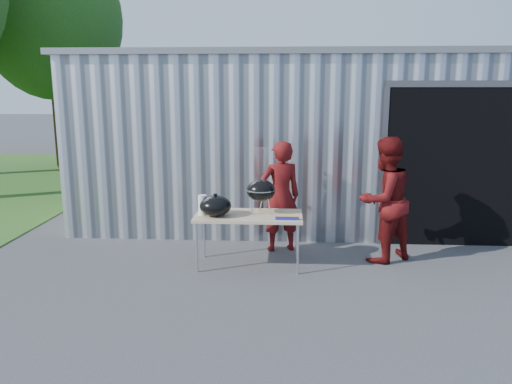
# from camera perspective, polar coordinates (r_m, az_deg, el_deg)

# --- Properties ---
(ground) EXTENTS (80.00, 80.00, 0.00)m
(ground) POSITION_cam_1_polar(r_m,az_deg,el_deg) (6.71, -1.26, -9.99)
(ground) COLOR #3E3E41
(building) EXTENTS (8.20, 6.20, 3.10)m
(building) POSITION_cam_1_polar(r_m,az_deg,el_deg) (10.84, 5.53, 6.76)
(building) COLOR silver
(building) RESTS_ON ground
(tree_far) EXTENTS (4.14, 4.14, 6.86)m
(tree_far) POSITION_cam_1_polar(r_m,az_deg,el_deg) (16.86, -22.35, 17.76)
(tree_far) COLOR #442D19
(tree_far) RESTS_ON ground
(folding_table) EXTENTS (1.50, 0.75, 0.75)m
(folding_table) POSITION_cam_1_polar(r_m,az_deg,el_deg) (7.01, -0.85, -2.90)
(folding_table) COLOR tan
(folding_table) RESTS_ON ground
(kettle_grill) EXTENTS (0.41, 0.41, 0.93)m
(kettle_grill) POSITION_cam_1_polar(r_m,az_deg,el_deg) (6.97, 0.56, 0.93)
(kettle_grill) COLOR black
(kettle_grill) RESTS_ON folding_table
(grill_lid) EXTENTS (0.44, 0.44, 0.32)m
(grill_lid) POSITION_cam_1_polar(r_m,az_deg,el_deg) (6.92, -4.66, -1.58)
(grill_lid) COLOR black
(grill_lid) RESTS_ON folding_table
(paper_towels) EXTENTS (0.12, 0.12, 0.28)m
(paper_towels) POSITION_cam_1_polar(r_m,az_deg,el_deg) (7.00, -6.14, -1.48)
(paper_towels) COLOR white
(paper_towels) RESTS_ON folding_table
(white_tub) EXTENTS (0.20, 0.15, 0.10)m
(white_tub) POSITION_cam_1_polar(r_m,az_deg,el_deg) (7.23, -5.09, -1.75)
(white_tub) COLOR white
(white_tub) RESTS_ON folding_table
(foil_box) EXTENTS (0.32, 0.06, 0.06)m
(foil_box) POSITION_cam_1_polar(r_m,az_deg,el_deg) (6.74, 3.58, -2.92)
(foil_box) COLOR #1E19A4
(foil_box) RESTS_ON folding_table
(person_cook) EXTENTS (0.72, 0.57, 1.71)m
(person_cook) POSITION_cam_1_polar(r_m,az_deg,el_deg) (7.66, 2.82, -0.51)
(person_cook) COLOR #5B0F0F
(person_cook) RESTS_ON ground
(person_bystander) EXTENTS (1.12, 1.07, 1.82)m
(person_bystander) POSITION_cam_1_polar(r_m,az_deg,el_deg) (7.42, 14.46, -0.88)
(person_bystander) COLOR #5B0F0F
(person_bystander) RESTS_ON ground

